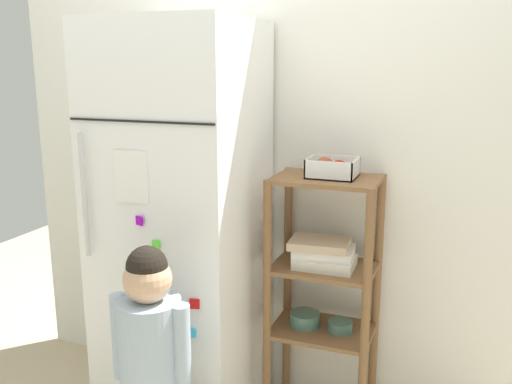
{
  "coord_description": "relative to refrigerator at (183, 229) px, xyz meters",
  "views": [
    {
      "loc": [
        0.83,
        -2.03,
        1.58
      ],
      "look_at": [
        0.06,
        0.02,
        1.07
      ],
      "focal_mm": 38.79,
      "sensor_mm": 36.0,
      "label": 1
    }
  ],
  "objects": [
    {
      "name": "fruit_bin",
      "position": [
        0.62,
        0.15,
        0.28
      ],
      "size": [
        0.2,
        0.18,
        0.08
      ],
      "color": "white",
      "rests_on": "pantry_shelf_unit"
    },
    {
      "name": "kitchen_wall_back",
      "position": [
        0.28,
        0.33,
        0.25
      ],
      "size": [
        2.6,
        0.03,
        2.26
      ],
      "primitive_type": "cube",
      "color": "silver",
      "rests_on": "ground"
    },
    {
      "name": "child_standing",
      "position": [
        0.13,
        -0.5,
        -0.29
      ],
      "size": [
        0.31,
        0.23,
        0.97
      ],
      "color": "#545559",
      "rests_on": "ground"
    },
    {
      "name": "pantry_shelf_unit",
      "position": [
        0.6,
        0.14,
        -0.19
      ],
      "size": [
        0.45,
        0.32,
        1.12
      ],
      "color": "brown",
      "rests_on": "ground"
    },
    {
      "name": "refrigerator",
      "position": [
        0.0,
        0.0,
        0.0
      ],
      "size": [
        0.62,
        0.64,
        1.76
      ],
      "color": "white",
      "rests_on": "ground"
    }
  ]
}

